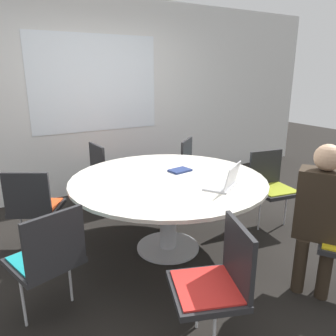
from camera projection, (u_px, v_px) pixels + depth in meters
name	position (u px, v px, depth m)	size (l,w,h in m)	color
ground_plane	(168.00, 248.00, 3.32)	(16.00, 16.00, 0.00)	black
wall_back	(96.00, 98.00, 4.59)	(8.00, 0.07, 2.70)	silver
conference_table	(168.00, 189.00, 3.14)	(1.85, 1.85, 0.74)	#B7B7BC
chair_1	(271.00, 183.00, 3.67)	(0.50, 0.48, 0.86)	#262628
chair_2	(196.00, 166.00, 4.34)	(0.61, 0.60, 0.86)	#262628
chair_3	(107.00, 170.00, 4.14)	(0.45, 0.47, 0.86)	#262628
chair_4	(34.00, 204.00, 3.10)	(0.59, 0.58, 0.86)	#262628
chair_5	(48.00, 255.00, 2.24)	(0.54, 0.53, 0.86)	#262628
chair_6	(217.00, 278.00, 1.98)	(0.54, 0.56, 0.86)	#262628
person_0	(321.00, 209.00, 2.51)	(0.38, 0.42, 1.21)	#2D2319
laptop	(225.00, 182.00, 2.84)	(0.40, 0.37, 0.21)	silver
spiral_notebook	(180.00, 170.00, 3.31)	(0.23, 0.18, 0.02)	navy
handbag	(167.00, 186.00, 4.68)	(0.36, 0.16, 0.28)	#661E56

